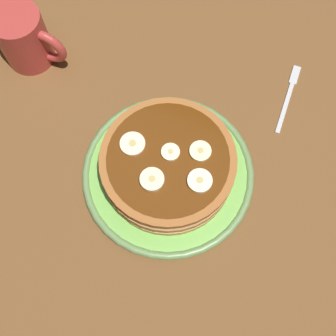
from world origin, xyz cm
name	(u,v)px	position (x,y,z in cm)	size (l,w,h in cm)	color
ground_plane	(168,180)	(0.00, 0.00, -1.50)	(140.00, 140.00, 3.00)	brown
plate	(168,174)	(0.00, 0.00, 1.07)	(25.81, 25.81, 1.98)	#72B74C
pancake_stack	(168,166)	(-0.03, -0.07, 4.62)	(19.99, 20.01, 5.98)	tan
banana_slice_0	(174,154)	(0.49, 0.88, 7.78)	(2.60, 2.60, 0.69)	#F2ECBF
banana_slice_1	(133,143)	(-5.30, 0.13, 7.80)	(3.54, 3.54, 0.72)	#FBE2BE
banana_slice_2	(152,180)	(-0.74, -3.78, 7.93)	(3.33, 3.33, 1.00)	#F1E7B6
banana_slice_3	(200,151)	(3.73, 2.57, 7.81)	(3.04, 3.04, 0.75)	#F2F0B4
banana_slice_4	(200,181)	(5.21, -1.48, 7.88)	(3.39, 3.39, 0.88)	#EBF2C3
coffee_mug	(25,38)	(-29.23, 11.16, 5.07)	(11.63, 7.96, 9.85)	#B23833
fork	(289,94)	(12.85, 20.64, 0.25)	(1.57, 13.03, 0.50)	silver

